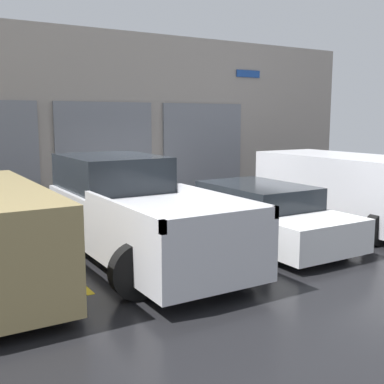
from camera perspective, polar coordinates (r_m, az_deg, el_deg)
name	(u,v)px	position (r m, az deg, el deg)	size (l,w,h in m)	color
ground_plane	(164,233)	(10.88, -3.33, -4.89)	(28.00, 28.00, 0.00)	black
shophouse_building	(107,124)	(13.56, -10.03, 7.96)	(16.73, 0.68, 4.88)	#9E9389
pickup_truck	(135,212)	(8.87, -6.79, -2.42)	(2.49, 5.12, 1.83)	silver
sedan_white	(259,215)	(10.11, 7.98, -2.67)	(2.26, 4.25, 1.21)	white
van_right	(350,189)	(11.91, 18.21, 0.35)	(2.34, 4.70, 1.69)	silver
parking_stripe_left	(69,274)	(8.36, -14.40, -9.39)	(0.12, 2.20, 0.01)	gold
parking_stripe_centre	(205,251)	(9.45, 1.58, -6.98)	(0.12, 2.20, 0.01)	gold
parking_stripe_right	(307,234)	(11.10, 13.43, -4.82)	(0.12, 2.20, 0.01)	gold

